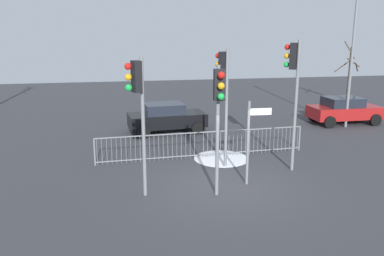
% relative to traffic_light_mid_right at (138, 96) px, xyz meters
% --- Properties ---
extents(ground_plane, '(60.00, 60.00, 0.00)m').
position_rel_traffic_light_mid_right_xyz_m(ground_plane, '(2.73, 0.22, -3.09)').
color(ground_plane, '#38383D').
extents(traffic_light_mid_right, '(0.54, 0.38, 4.21)m').
position_rel_traffic_light_mid_right_xyz_m(traffic_light_mid_right, '(0.00, 0.00, 0.00)').
color(traffic_light_mid_right, slate).
rests_on(traffic_light_mid_right, ground).
extents(traffic_light_rear_right, '(0.33, 0.57, 3.98)m').
position_rel_traffic_light_mid_right_xyz_m(traffic_light_rear_right, '(2.30, -0.48, -0.17)').
color(traffic_light_rear_right, slate).
rests_on(traffic_light_rear_right, ground).
extents(traffic_light_mid_left, '(0.47, 0.46, 4.65)m').
position_rel_traffic_light_mid_right_xyz_m(traffic_light_mid_left, '(5.47, 1.41, 0.32)').
color(traffic_light_mid_left, slate).
rests_on(traffic_light_mid_left, ground).
extents(traffic_light_foreground_right, '(0.45, 0.48, 4.33)m').
position_rel_traffic_light_mid_right_xyz_m(traffic_light_foreground_right, '(3.20, 2.26, 0.09)').
color(traffic_light_foreground_right, slate).
rests_on(traffic_light_foreground_right, ground).
extents(direction_sign_post, '(0.79, 0.09, 2.78)m').
position_rel_traffic_light_mid_right_xyz_m(direction_sign_post, '(3.57, 0.33, -1.52)').
color(direction_sign_post, slate).
rests_on(direction_sign_post, ground).
extents(pedestrian_guard_railing, '(8.50, 0.41, 1.07)m').
position_rel_traffic_light_mid_right_xyz_m(pedestrian_guard_railing, '(2.72, 3.38, -2.53)').
color(pedestrian_guard_railing, slate).
rests_on(pedestrian_guard_railing, ground).
extents(car_black_mid, '(3.94, 2.23, 1.47)m').
position_rel_traffic_light_mid_right_xyz_m(car_black_mid, '(1.82, 7.80, -2.32)').
color(car_black_mid, black).
rests_on(car_black_mid, ground).
extents(car_red_near, '(3.81, 1.93, 1.47)m').
position_rel_traffic_light_mid_right_xyz_m(car_red_near, '(11.68, 7.87, -2.32)').
color(car_red_near, maroon).
rests_on(car_red_near, ground).
extents(street_lamp, '(0.36, 0.36, 7.97)m').
position_rel_traffic_light_mid_right_xyz_m(street_lamp, '(11.37, 7.10, 1.69)').
color(street_lamp, slate).
rests_on(street_lamp, ground).
extents(bare_tree_centre, '(1.51, 1.53, 4.37)m').
position_rel_traffic_light_mid_right_xyz_m(bare_tree_centre, '(15.62, 13.71, -0.97)').
color(bare_tree_centre, '#473828').
rests_on(bare_tree_centre, ground).
extents(snow_patch_kerb, '(2.18, 2.18, 0.01)m').
position_rel_traffic_light_mid_right_xyz_m(snow_patch_kerb, '(3.40, 3.10, -3.08)').
color(snow_patch_kerb, white).
rests_on(snow_patch_kerb, ground).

